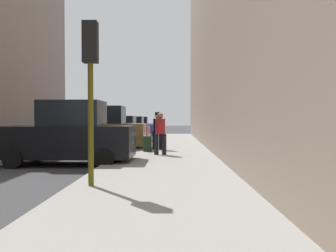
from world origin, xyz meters
The scene contains 11 objects.
sidewalk centered at (6.00, 0.00, 0.07)m, with size 4.00×40.00×0.15m, color gray.
parked_black_suv centered at (2.65, 0.17, 1.03)m, with size 4.61×2.08×2.25m.
parked_bronze_suv centered at (2.65, 5.18, 1.03)m, with size 4.61×2.07×2.25m.
parked_red_hatchback centered at (2.65, 10.73, 0.85)m, with size 4.26×2.18×1.79m.
parked_blue_sedan centered at (2.65, 16.73, 0.85)m, with size 4.25×2.15×1.79m.
parked_gray_coupe centered at (2.65, 21.93, 0.85)m, with size 4.23×2.12×1.79m.
fire_hydrant centered at (4.45, 7.43, 0.50)m, with size 0.42×0.22×0.70m.
traffic_light centered at (4.50, -4.10, 2.76)m, with size 0.32×0.32×3.60m.
pedestrian_with_fedora centered at (5.58, 4.24, 1.14)m, with size 0.52×0.46×1.78m.
pedestrian_in_red_jacket centered at (5.80, 2.02, 1.10)m, with size 0.52×0.44×1.71m.
rolling_suitcase centered at (5.15, 3.48, 0.49)m, with size 0.46×0.62×1.04m.
Camera 1 is at (6.30, -11.26, 1.64)m, focal length 35.00 mm.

